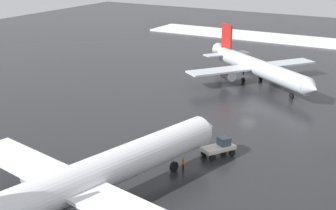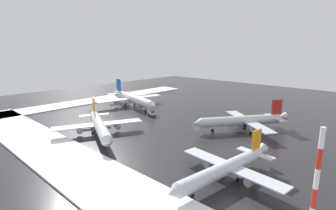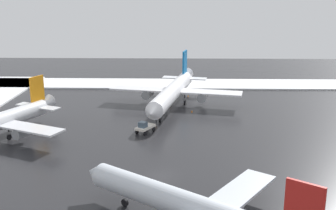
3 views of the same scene
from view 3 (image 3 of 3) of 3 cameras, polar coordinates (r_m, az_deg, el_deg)
name	(u,v)px [view 3 (image 3 of 3)]	position (r m, az deg, el deg)	size (l,w,h in m)	color
ground_plane	(161,175)	(67.47, -0.98, -9.47)	(240.00, 240.00, 0.00)	#232326
snow_bank_left	(170,84)	(131.30, 0.22, 2.88)	(14.00, 116.00, 0.44)	white
airplane_distant_tail	(173,91)	(104.80, 0.69, 1.86)	(40.69, 34.06, 12.16)	white
airplane_foreground_jet	(194,208)	(51.16, 3.51, -13.73)	(25.86, 30.02, 10.34)	silver
pushback_tug	(145,127)	(86.37, -3.17, -2.97)	(5.09, 4.19, 2.50)	silver
ground_crew_near_tug	(156,119)	(92.60, -1.61, -1.90)	(0.36, 0.36, 1.71)	black
ground_crew_mid_apron	(171,101)	(107.91, 0.39, 0.58)	(0.36, 0.36, 1.71)	black
traffic_cone_near_nose	(192,111)	(101.16, 3.26, -0.85)	(0.36, 0.36, 0.55)	orange
traffic_cone_mid_line	(162,100)	(111.34, -0.87, 0.67)	(0.36, 0.36, 0.55)	orange
traffic_cone_wingtip_side	(188,96)	(116.08, 2.73, 1.25)	(0.36, 0.36, 0.55)	orange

